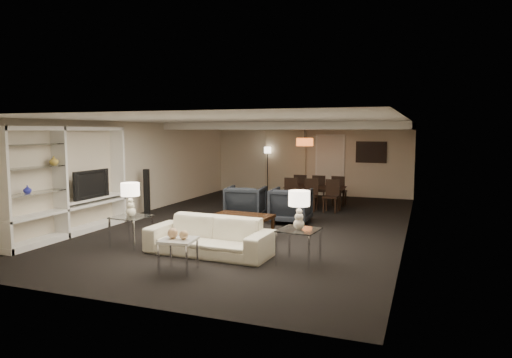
{
  "coord_description": "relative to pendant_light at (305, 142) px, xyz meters",
  "views": [
    {
      "loc": [
        3.86,
        -10.29,
        2.25
      ],
      "look_at": [
        0.0,
        0.0,
        1.1
      ],
      "focal_mm": 32.0,
      "sensor_mm": 36.0,
      "label": 1
    }
  ],
  "objects": [
    {
      "name": "floor",
      "position": [
        -0.3,
        -3.5,
        -1.92
      ],
      "size": [
        11.0,
        11.0,
        0.0
      ],
      "primitive_type": "plane",
      "color": "black",
      "rests_on": "ground"
    },
    {
      "name": "ceiling",
      "position": [
        -0.3,
        -3.5,
        0.58
      ],
      "size": [
        7.0,
        11.0,
        0.02
      ],
      "primitive_type": "cube",
      "color": "silver",
      "rests_on": "ground"
    },
    {
      "name": "wall_back",
      "position": [
        -0.3,
        2.0,
        -0.67
      ],
      "size": [
        7.0,
        0.02,
        2.5
      ],
      "primitive_type": "cube",
      "color": "beige",
      "rests_on": "ground"
    },
    {
      "name": "wall_front",
      "position": [
        -0.3,
        -9.0,
        -0.67
      ],
      "size": [
        7.0,
        0.02,
        2.5
      ],
      "primitive_type": "cube",
      "color": "beige",
      "rests_on": "ground"
    },
    {
      "name": "wall_left",
      "position": [
        -3.8,
        -3.5,
        -0.67
      ],
      "size": [
        0.02,
        11.0,
        2.5
      ],
      "primitive_type": "cube",
      "color": "beige",
      "rests_on": "ground"
    },
    {
      "name": "wall_right",
      "position": [
        3.2,
        -3.5,
        -0.67
      ],
      "size": [
        0.02,
        11.0,
        2.5
      ],
      "primitive_type": "cube",
      "color": "beige",
      "rests_on": "ground"
    },
    {
      "name": "ceiling_soffit",
      "position": [
        -0.3,
        0.0,
        0.48
      ],
      "size": [
        7.0,
        4.0,
        0.2
      ],
      "primitive_type": "cube",
      "color": "silver",
      "rests_on": "ceiling"
    },
    {
      "name": "curtains",
      "position": [
        -1.2,
        1.92,
        -0.72
      ],
      "size": [
        1.5,
        0.12,
        2.4
      ],
      "primitive_type": "cube",
      "color": "beige",
      "rests_on": "wall_back"
    },
    {
      "name": "door",
      "position": [
        0.4,
        1.97,
        -0.87
      ],
      "size": [
        0.9,
        0.05,
        2.1
      ],
      "primitive_type": "cube",
      "color": "silver",
      "rests_on": "wall_back"
    },
    {
      "name": "painting",
      "position": [
        1.8,
        1.96,
        -0.37
      ],
      "size": [
        0.95,
        0.04,
        0.65
      ],
      "primitive_type": "cube",
      "color": "#142D38",
      "rests_on": "wall_back"
    },
    {
      "name": "media_unit",
      "position": [
        -3.61,
        -6.1,
        -0.74
      ],
      "size": [
        0.38,
        3.4,
        2.35
      ],
      "primitive_type": null,
      "color": "white",
      "rests_on": "wall_left"
    },
    {
      "name": "pendant_light",
      "position": [
        0.0,
        0.0,
        0.0
      ],
      "size": [
        0.52,
        0.52,
        0.24
      ],
      "primitive_type": "cylinder",
      "color": "#D8591E",
      "rests_on": "ceiling_soffit"
    },
    {
      "name": "sofa",
      "position": [
        -0.13,
        -6.41,
        -1.58
      ],
      "size": [
        2.36,
        1.01,
        0.68
      ],
      "primitive_type": "imported",
      "rotation": [
        0.0,
        0.0,
        -0.05
      ],
      "color": "beige",
      "rests_on": "floor"
    },
    {
      "name": "coffee_table",
      "position": [
        -0.13,
        -4.81,
        -1.69
      ],
      "size": [
        1.33,
        0.84,
        0.46
      ],
      "primitive_type": null,
      "rotation": [
        0.0,
        0.0,
        -0.08
      ],
      "color": "black",
      "rests_on": "floor"
    },
    {
      "name": "armchair_left",
      "position": [
        -0.73,
        -3.11,
        -1.49
      ],
      "size": [
        1.03,
        1.06,
        0.86
      ],
      "primitive_type": "imported",
      "rotation": [
        0.0,
        0.0,
        3.27
      ],
      "color": "black",
      "rests_on": "floor"
    },
    {
      "name": "armchair_right",
      "position": [
        0.47,
        -3.11,
        -1.49
      ],
      "size": [
        0.95,
        0.97,
        0.86
      ],
      "primitive_type": "imported",
      "rotation": [
        0.0,
        0.0,
        3.17
      ],
      "color": "black",
      "rests_on": "floor"
    },
    {
      "name": "side_table_left",
      "position": [
        -1.83,
        -6.41,
        -1.62
      ],
      "size": [
        0.67,
        0.67,
        0.6
      ],
      "primitive_type": null,
      "rotation": [
        0.0,
        0.0,
        -0.05
      ],
      "color": "silver",
      "rests_on": "floor"
    },
    {
      "name": "side_table_right",
      "position": [
        1.57,
        -6.41,
        -1.62
      ],
      "size": [
        0.7,
        0.7,
        0.6
      ],
      "primitive_type": null,
      "rotation": [
        0.0,
        0.0,
        -0.1
      ],
      "color": "white",
      "rests_on": "floor"
    },
    {
      "name": "table_lamp_left",
      "position": [
        -1.83,
        -6.41,
        -1.0
      ],
      "size": [
        0.37,
        0.37,
        0.66
      ],
      "primitive_type": null,
      "rotation": [
        0.0,
        0.0,
        0.03
      ],
      "color": "white",
      "rests_on": "side_table_left"
    },
    {
      "name": "table_lamp_right",
      "position": [
        1.57,
        -6.41,
        -1.0
      ],
      "size": [
        0.4,
        0.4,
        0.66
      ],
      "primitive_type": null,
      "rotation": [
        0.0,
        0.0,
        0.11
      ],
      "color": "beige",
      "rests_on": "side_table_right"
    },
    {
      "name": "marble_table",
      "position": [
        -0.13,
        -7.51,
        -1.65
      ],
      "size": [
        0.59,
        0.59,
        0.53
      ],
      "primitive_type": null,
      "rotation": [
        0.0,
        0.0,
        0.13
      ],
      "color": "silver",
      "rests_on": "floor"
    },
    {
      "name": "gold_gourd_a",
      "position": [
        -0.23,
        -7.51,
        -1.3
      ],
      "size": [
        0.17,
        0.17,
        0.17
      ],
      "primitive_type": "sphere",
      "color": "tan",
      "rests_on": "marble_table"
    },
    {
      "name": "gold_gourd_b",
      "position": [
        -0.03,
        -7.51,
        -1.31
      ],
      "size": [
        0.15,
        0.15,
        0.15
      ],
      "primitive_type": "sphere",
      "color": "tan",
      "rests_on": "marble_table"
    },
    {
      "name": "television",
      "position": [
        -3.58,
        -5.57,
        -0.85
      ],
      "size": [
        1.11,
        0.14,
        0.64
      ],
      "primitive_type": "imported",
      "rotation": [
        0.0,
        0.0,
        1.57
      ],
      "color": "black",
      "rests_on": "media_unit"
    },
    {
      "name": "vase_blue",
      "position": [
        -3.61,
        -7.2,
        -0.78
      ],
      "size": [
        0.15,
        0.15,
        0.16
      ],
      "primitive_type": "imported",
      "color": "#272BA9",
      "rests_on": "media_unit"
    },
    {
      "name": "vase_amber",
      "position": [
        -3.61,
        -6.5,
        -0.27
      ],
      "size": [
        0.18,
        0.18,
        0.19
      ],
      "primitive_type": "imported",
      "color": "gold",
      "rests_on": "media_unit"
    },
    {
      "name": "floor_speaker",
      "position": [
        -3.48,
        -3.42,
        -1.3
      ],
      "size": [
        0.16,
        0.16,
        1.24
      ],
      "primitive_type": "cube",
      "rotation": [
        0.0,
        0.0,
        0.23
      ],
      "color": "black",
      "rests_on": "floor"
    },
    {
      "name": "dining_table",
      "position": [
        0.5,
        -0.64,
        -1.61
      ],
      "size": [
        1.78,
        1.04,
        0.61
      ],
      "primitive_type": "imported",
      "rotation": [
        0.0,
        0.0,
        0.04
      ],
      "color": "black",
      "rests_on": "floor"
    },
    {
      "name": "chair_nl",
      "position": [
        -0.1,
        -1.29,
        -1.47
      ],
      "size": [
        0.43,
        0.43,
        0.91
      ],
      "primitive_type": null,
      "rotation": [
        0.0,
        0.0,
        0.02
      ],
      "color": "black",
      "rests_on": "floor"
    },
    {
      "name": "chair_nm",
      "position": [
        0.5,
        -1.29,
        -1.47
      ],
      "size": [
        0.42,
        0.42,
        0.91
      ],
      "primitive_type": null,
      "rotation": [
        0.0,
        0.0,
        -0.0
      ],
      "color": "black",
      "rests_on": "floor"
    },
    {
      "name": "chair_nr",
      "position": [
        1.1,
        -1.29,
        -1.47
      ],
      "size": [
        0.44,
        0.44,
        0.91
      ],
      "primitive_type": null,
      "rotation": [
        0.0,
        0.0,
        -0.05
      ],
      "color": "black",
      "rests_on": "floor"
    },
    {
      "name": "chair_fl",
      "position": [
        -0.1,
        0.01,
        -1.47
      ],
      "size": [
        0.45,
        0.45,
        0.91
      ],
      "primitive_type": null,
      "rotation": [
        0.0,
        0.0,
        3.21
      ],
      "color": "black",
      "rests_on": "floor"
    },
    {
      "name": "chair_fm",
      "position": [
        0.5,
        0.01,
        -1.47
      ],
      "size": [
        0.43,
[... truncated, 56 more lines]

